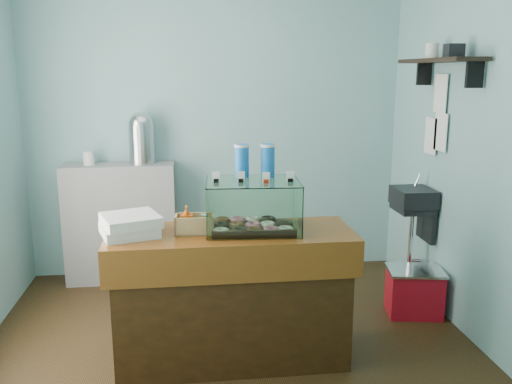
{
  "coord_description": "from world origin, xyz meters",
  "views": [
    {
      "loc": [
        -0.26,
        -3.62,
        1.92
      ],
      "look_at": [
        0.18,
        -0.15,
        1.14
      ],
      "focal_mm": 38.0,
      "sensor_mm": 36.0,
      "label": 1
    }
  ],
  "objects": [
    {
      "name": "pastry_boxes",
      "position": [
        -0.64,
        -0.24,
        0.97
      ],
      "size": [
        0.43,
        0.43,
        0.13
      ],
      "rotation": [
        0.0,
        0.0,
        0.3
      ],
      "color": "silver",
      "rests_on": "counter"
    },
    {
      "name": "ground",
      "position": [
        0.0,
        0.0,
        0.0
      ],
      "size": [
        3.5,
        3.5,
        0.0
      ],
      "primitive_type": "plane",
      "color": "black",
      "rests_on": "ground"
    },
    {
      "name": "back_shelf",
      "position": [
        -0.9,
        1.32,
        0.55
      ],
      "size": [
        1.0,
        0.32,
        1.1
      ],
      "primitive_type": "cube",
      "color": "gray",
      "rests_on": "ground"
    },
    {
      "name": "red_cooler",
      "position": [
        1.51,
        0.26,
        0.19
      ],
      "size": [
        0.48,
        0.4,
        0.38
      ],
      "rotation": [
        0.0,
        0.0,
        -0.17
      ],
      "color": "red",
      "rests_on": "ground"
    },
    {
      "name": "counter",
      "position": [
        0.0,
        -0.25,
        0.46
      ],
      "size": [
        1.6,
        0.6,
        0.9
      ],
      "color": "#3F210C",
      "rests_on": "ground"
    },
    {
      "name": "display_case",
      "position": [
        0.15,
        -0.2,
        1.07
      ],
      "size": [
        0.63,
        0.48,
        0.55
      ],
      "rotation": [
        0.0,
        0.0,
        -0.06
      ],
      "color": "#33190F",
      "rests_on": "counter"
    },
    {
      "name": "condiment_crate",
      "position": [
        -0.24,
        -0.25,
        0.97
      ],
      "size": [
        0.26,
        0.16,
        0.18
      ],
      "rotation": [
        0.0,
        0.0,
        -0.04
      ],
      "color": "tan",
      "rests_on": "counter"
    },
    {
      "name": "coffee_urn",
      "position": [
        -0.68,
        1.33,
        1.35
      ],
      "size": [
        0.26,
        0.26,
        0.47
      ],
      "color": "silver",
      "rests_on": "back_shelf"
    },
    {
      "name": "room_shell",
      "position": [
        0.03,
        0.01,
        1.71
      ],
      "size": [
        3.54,
        3.04,
        2.82
      ],
      "color": "#7AB2B1",
      "rests_on": "ground"
    }
  ]
}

